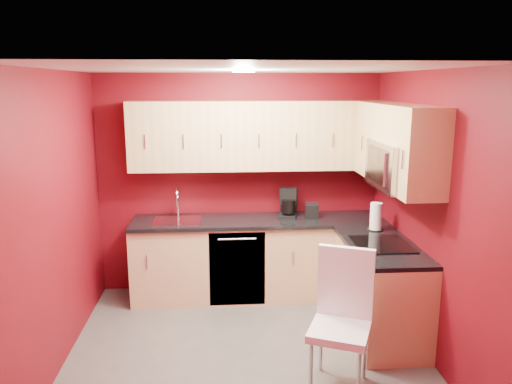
{
  "coord_description": "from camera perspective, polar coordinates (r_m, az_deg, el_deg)",
  "views": [
    {
      "loc": [
        -0.21,
        -4.14,
        2.38
      ],
      "look_at": [
        0.13,
        0.55,
        1.36
      ],
      "focal_mm": 35.0,
      "sensor_mm": 36.0,
      "label": 1
    }
  ],
  "objects": [
    {
      "name": "floor",
      "position": [
        4.78,
        -1.08,
        -17.58
      ],
      "size": [
        3.2,
        3.2,
        0.0
      ],
      "primitive_type": "plane",
      "color": "#55524F",
      "rests_on": "ground"
    },
    {
      "name": "ceiling",
      "position": [
        4.15,
        -1.23,
        13.91
      ],
      "size": [
        3.2,
        3.2,
        0.0
      ],
      "primitive_type": "plane",
      "rotation": [
        3.14,
        0.0,
        0.0
      ],
      "color": "white",
      "rests_on": "wall_back"
    },
    {
      "name": "wall_back",
      "position": [
        5.76,
        -1.93,
        0.94
      ],
      "size": [
        3.2,
        0.0,
        3.2
      ],
      "primitive_type": "plane",
      "rotation": [
        1.57,
        0.0,
        0.0
      ],
      "color": "#600914",
      "rests_on": "floor"
    },
    {
      "name": "wall_front",
      "position": [
        2.88,
        0.44,
        -10.81
      ],
      "size": [
        3.2,
        0.0,
        3.2
      ],
      "primitive_type": "plane",
      "rotation": [
        -1.57,
        0.0,
        0.0
      ],
      "color": "#600914",
      "rests_on": "floor"
    },
    {
      "name": "wall_left",
      "position": [
        4.51,
        -21.91,
        -3.15
      ],
      "size": [
        0.0,
        3.0,
        3.0
      ],
      "primitive_type": "plane",
      "rotation": [
        1.57,
        0.0,
        1.57
      ],
      "color": "#600914",
      "rests_on": "floor"
    },
    {
      "name": "wall_right",
      "position": [
        4.66,
        18.91,
        -2.45
      ],
      "size": [
        0.0,
        3.0,
        3.0
      ],
      "primitive_type": "plane",
      "rotation": [
        1.57,
        0.0,
        -1.57
      ],
      "color": "#600914",
      "rests_on": "floor"
    },
    {
      "name": "base_cabinets_back",
      "position": [
        5.7,
        0.27,
        -7.69
      ],
      "size": [
        2.8,
        0.6,
        0.87
      ],
      "primitive_type": "cube",
      "color": "tan",
      "rests_on": "floor"
    },
    {
      "name": "base_cabinets_right",
      "position": [
        5.04,
        13.95,
        -10.84
      ],
      "size": [
        0.6,
        1.3,
        0.87
      ],
      "primitive_type": "cube",
      "color": "tan",
      "rests_on": "floor"
    },
    {
      "name": "countertop_back",
      "position": [
        5.55,
        0.29,
        -3.32
      ],
      "size": [
        2.8,
        0.63,
        0.04
      ],
      "primitive_type": "cube",
      "color": "black",
      "rests_on": "base_cabinets_back"
    },
    {
      "name": "countertop_right",
      "position": [
        4.86,
        14.11,
        -5.97
      ],
      "size": [
        0.63,
        1.27,
        0.04
      ],
      "primitive_type": "cube",
      "color": "black",
      "rests_on": "base_cabinets_right"
    },
    {
      "name": "upper_cabinets_back",
      "position": [
        5.51,
        0.19,
        6.48
      ],
      "size": [
        2.8,
        0.35,
        0.75
      ],
      "primitive_type": "cube",
      "color": "tan",
      "rests_on": "wall_back"
    },
    {
      "name": "upper_cabinets_right",
      "position": [
        4.89,
        15.53,
        6.04
      ],
      "size": [
        0.35,
        1.55,
        0.75
      ],
      "color": "tan",
      "rests_on": "wall_right"
    },
    {
      "name": "microwave",
      "position": [
        4.69,
        15.99,
        2.95
      ],
      "size": [
        0.42,
        0.76,
        0.42
      ],
      "color": "silver",
      "rests_on": "upper_cabinets_right"
    },
    {
      "name": "cooktop",
      "position": [
        4.82,
        14.19,
        -5.82
      ],
      "size": [
        0.5,
        0.55,
        0.01
      ],
      "primitive_type": "cube",
      "color": "black",
      "rests_on": "countertop_right"
    },
    {
      "name": "sink",
      "position": [
        5.56,
        -9.03,
        -2.87
      ],
      "size": [
        0.52,
        0.42,
        0.35
      ],
      "color": "silver",
      "rests_on": "countertop_back"
    },
    {
      "name": "dishwasher_front",
      "position": [
        5.42,
        -2.16,
        -8.79
      ],
      "size": [
        0.6,
        0.02,
        0.82
      ],
      "primitive_type": "cube",
      "color": "black",
      "rests_on": "base_cabinets_back"
    },
    {
      "name": "downlight",
      "position": [
        4.45,
        -1.43,
        13.61
      ],
      "size": [
        0.2,
        0.2,
        0.01
      ],
      "primitive_type": "cylinder",
      "color": "white",
      "rests_on": "ceiling"
    },
    {
      "name": "coffee_maker",
      "position": [
        5.61,
        3.66,
        -1.28
      ],
      "size": [
        0.25,
        0.29,
        0.32
      ],
      "primitive_type": null,
      "rotation": [
        0.0,
        0.0,
        -0.23
      ],
      "color": "black",
      "rests_on": "countertop_back"
    },
    {
      "name": "napkin_holder",
      "position": [
        5.62,
        6.39,
        -2.14
      ],
      "size": [
        0.16,
        0.16,
        0.16
      ],
      "primitive_type": null,
      "rotation": [
        0.0,
        0.0,
        -0.13
      ],
      "color": "black",
      "rests_on": "countertop_back"
    },
    {
      "name": "paper_towel",
      "position": [
        5.25,
        13.55,
        -2.75
      ],
      "size": [
        0.21,
        0.21,
        0.28
      ],
      "primitive_type": null,
      "rotation": [
        0.0,
        0.0,
        0.35
      ],
      "color": "white",
      "rests_on": "countertop_right"
    },
    {
      "name": "dining_chair",
      "position": [
        4.07,
        9.6,
        -14.55
      ],
      "size": [
        0.6,
        0.61,
        1.11
      ],
      "primitive_type": null,
      "rotation": [
        0.0,
        0.0,
        -0.4
      ],
      "color": "white",
      "rests_on": "floor"
    }
  ]
}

